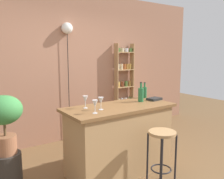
{
  "coord_description": "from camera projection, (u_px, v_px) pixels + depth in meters",
  "views": [
    {
      "loc": [
        -1.91,
        -2.28,
        1.69
      ],
      "look_at": [
        0.05,
        0.55,
        1.14
      ],
      "focal_mm": 38.48,
      "sensor_mm": 36.0,
      "label": 1
    }
  ],
  "objects": [
    {
      "name": "spice_shelf",
      "position": [
        124.0,
        86.0,
        5.21
      ],
      "size": [
        0.45,
        0.14,
        1.86
      ],
      "color": "#A87F51",
      "rests_on": "ground"
    },
    {
      "name": "bottle_wine_red",
      "position": [
        141.0,
        94.0,
        3.55
      ],
      "size": [
        0.08,
        0.08,
        0.29
      ],
      "color": "#236638",
      "rests_on": "kitchen_counter"
    },
    {
      "name": "bar_stool",
      "position": [
        162.0,
        146.0,
        2.96
      ],
      "size": [
        0.34,
        0.34,
        0.72
      ],
      "color": "black",
      "rests_on": "ground"
    },
    {
      "name": "bottle_olive_oil",
      "position": [
        145.0,
        92.0,
        3.85
      ],
      "size": [
        0.07,
        0.07,
        0.25
      ],
      "color": "#236638",
      "rests_on": "kitchen_counter"
    },
    {
      "name": "plant_stool",
      "position": [
        8.0,
        173.0,
        2.9
      ],
      "size": [
        0.33,
        0.33,
        0.48
      ],
      "primitive_type": "cylinder",
      "color": "#2D2823",
      "rests_on": "ground"
    },
    {
      "name": "potted_plant",
      "position": [
        4.0,
        117.0,
        2.79
      ],
      "size": [
        0.43,
        0.39,
        0.71
      ],
      "color": "#935B3D",
      "rests_on": "plant_stool"
    },
    {
      "name": "wine_glass_right",
      "position": [
        85.0,
        99.0,
        3.14
      ],
      "size": [
        0.07,
        0.07,
        0.16
      ],
      "color": "silver",
      "rests_on": "kitchen_counter"
    },
    {
      "name": "cookbook",
      "position": [
        154.0,
        99.0,
        3.68
      ],
      "size": [
        0.22,
        0.17,
        0.03
      ],
      "primitive_type": "cube",
      "rotation": [
        0.0,
        0.0,
        0.1
      ],
      "color": "black",
      "rests_on": "kitchen_counter"
    },
    {
      "name": "pendant_globe_light",
      "position": [
        67.0,
        30.0,
        4.33
      ],
      "size": [
        0.21,
        0.21,
        2.21
      ],
      "color": "black",
      "rests_on": "ground"
    },
    {
      "name": "kitchen_counter",
      "position": [
        119.0,
        139.0,
        3.36
      ],
      "size": [
        1.53,
        0.69,
        0.95
      ],
      "color": "#A87F51",
      "rests_on": "ground"
    },
    {
      "name": "wine_glass_center",
      "position": [
        95.0,
        104.0,
        2.87
      ],
      "size": [
        0.07,
        0.07,
        0.16
      ],
      "color": "silver",
      "rests_on": "kitchen_counter"
    },
    {
      "name": "back_wall",
      "position": [
        68.0,
        67.0,
        4.55
      ],
      "size": [
        6.4,
        0.1,
        2.8
      ],
      "primitive_type": "cube",
      "color": "#9E6B51",
      "rests_on": "ground"
    },
    {
      "name": "wine_glass_left",
      "position": [
        101.0,
        101.0,
        3.05
      ],
      "size": [
        0.07,
        0.07,
        0.16
      ],
      "color": "silver",
      "rests_on": "kitchen_counter"
    }
  ]
}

